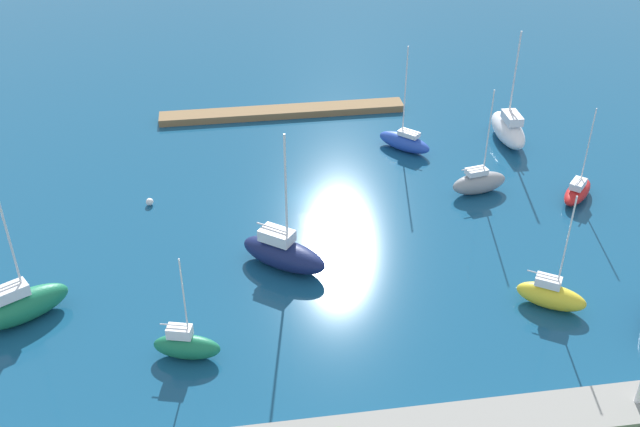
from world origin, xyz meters
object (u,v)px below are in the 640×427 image
sailboat_green_lone_north (22,305)px  sailboat_red_east_end (578,191)px  sailboat_navy_along_channel (283,253)px  sailboat_blue_mid_basin (405,141)px  pier_dock (283,112)px  mooring_buoy_white (150,202)px  sailboat_gray_far_north (479,182)px  sailboat_white_near_pier (508,129)px  sailboat_green_outer_mooring (186,345)px  sailboat_yellow_west_end (551,295)px

sailboat_green_lone_north → sailboat_red_east_end: size_ratio=1.43×
sailboat_navy_along_channel → sailboat_blue_mid_basin: 23.47m
sailboat_green_lone_north → sailboat_blue_mid_basin: (-34.14, -22.09, -0.37)m
pier_dock → sailboat_navy_along_channel: (2.96, 28.80, 0.95)m
mooring_buoy_white → sailboat_gray_far_north: bearing=175.7°
sailboat_white_near_pier → sailboat_green_outer_mooring: bearing=131.8°
pier_dock → sailboat_green_outer_mooring: bearing=74.5°
sailboat_green_lone_north → sailboat_yellow_west_end: sailboat_green_lone_north is taller
sailboat_gray_far_north → sailboat_yellow_west_end: sailboat_gray_far_north is taller
sailboat_red_east_end → mooring_buoy_white: size_ratio=13.18×
sailboat_navy_along_channel → sailboat_green_outer_mooring: 12.16m
sailboat_gray_far_north → sailboat_blue_mid_basin: 10.64m
sailboat_blue_mid_basin → sailboat_gray_far_north: bearing=162.6°
sailboat_red_east_end → sailboat_blue_mid_basin: (13.51, -11.95, 0.13)m
sailboat_navy_along_channel → sailboat_red_east_end: 28.85m
sailboat_green_lone_north → mooring_buoy_white: (-8.32, -14.88, -1.02)m
pier_dock → sailboat_blue_mid_basin: 15.65m
pier_dock → sailboat_green_lone_north: (22.49, 32.53, 0.97)m
sailboat_red_east_end → mooring_buoy_white: sailboat_red_east_end is taller
pier_dock → sailboat_white_near_pier: (-23.03, 10.02, 1.03)m
sailboat_yellow_west_end → sailboat_green_outer_mooring: (26.94, 1.47, -0.02)m
pier_dock → sailboat_green_lone_north: sailboat_green_lone_north is taller
sailboat_blue_mid_basin → sailboat_white_near_pier: bearing=-132.1°
sailboat_gray_far_north → sailboat_green_outer_mooring: sailboat_gray_far_north is taller
sailboat_white_near_pier → sailboat_green_lone_north: bearing=118.2°
sailboat_green_lone_north → sailboat_yellow_west_end: size_ratio=1.33×
pier_dock → mooring_buoy_white: size_ratio=40.45×
pier_dock → sailboat_yellow_west_end: size_ratio=2.84×
sailboat_white_near_pier → sailboat_green_outer_mooring: 43.93m
sailboat_red_east_end → sailboat_white_near_pier: bearing=52.5°
sailboat_yellow_west_end → sailboat_green_outer_mooring: bearing=-143.7°
sailboat_navy_along_channel → sailboat_white_near_pier: (-25.99, -18.78, 0.08)m
sailboat_navy_along_channel → sailboat_blue_mid_basin: sailboat_navy_along_channel is taller
sailboat_gray_far_north → sailboat_blue_mid_basin: sailboat_blue_mid_basin is taller
sailboat_blue_mid_basin → sailboat_yellow_west_end: 26.74m
sailboat_green_outer_mooring → sailboat_yellow_west_end: bearing=18.0°
sailboat_gray_far_north → mooring_buoy_white: sailboat_gray_far_north is taller
sailboat_green_lone_north → sailboat_blue_mid_basin: size_ratio=1.16×
pier_dock → sailboat_red_east_end: (-25.16, 22.38, 0.47)m
sailboat_red_east_end → sailboat_yellow_west_end: size_ratio=0.93×
sailboat_red_east_end → sailboat_yellow_west_end: (8.86, 14.38, 0.22)m
pier_dock → sailboat_green_outer_mooring: 39.69m
sailboat_white_near_pier → sailboat_red_east_end: bearing=-168.4°
pier_dock → sailboat_yellow_west_end: bearing=113.9°
sailboat_navy_along_channel → sailboat_green_lone_north: (19.53, 3.73, 0.02)m
sailboat_gray_far_north → sailboat_green_outer_mooring: 32.69m
sailboat_green_lone_north → sailboat_blue_mid_basin: sailboat_green_lone_north is taller
sailboat_navy_along_channel → sailboat_blue_mid_basin: size_ratio=1.08×
sailboat_blue_mid_basin → mooring_buoy_white: size_ratio=16.24×
sailboat_green_outer_mooring → sailboat_navy_along_channel: bearing=65.7°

